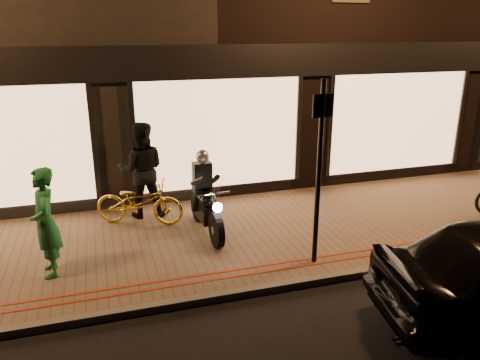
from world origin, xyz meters
The scene contains 10 objects.
ground centered at (0.00, 0.00, 0.00)m, with size 90.00×90.00×0.00m, color black.
sidewalk centered at (0.00, 2.00, 0.06)m, with size 50.00×4.00×0.12m, color brown.
kerb_stone centered at (0.00, 0.05, 0.06)m, with size 50.00×0.14×0.12m, color #59544C.
red_kerb_lines centered at (0.00, 0.55, 0.12)m, with size 50.00×0.26×0.01m.
building_row centered at (0.00, 8.99, 4.25)m, with size 48.00×10.11×8.50m.
motorcycle centered at (-0.74, 2.24, 0.73)m, with size 0.60×1.94×1.59m.
sign_post centered at (0.71, 0.55, 1.80)m, with size 0.35×0.09×3.00m.
bicycle_gold centered at (-1.90, 3.00, 0.58)m, with size 0.61×1.74×0.91m, color yellow.
person_green centered at (-3.44, 1.40, 0.99)m, with size 0.64×0.42×1.74m, color #1E7338.
person_dark centered at (-1.77, 3.42, 1.10)m, with size 0.95×0.74×1.96m, color black.
Camera 1 is at (-2.54, -5.77, 3.84)m, focal length 35.00 mm.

